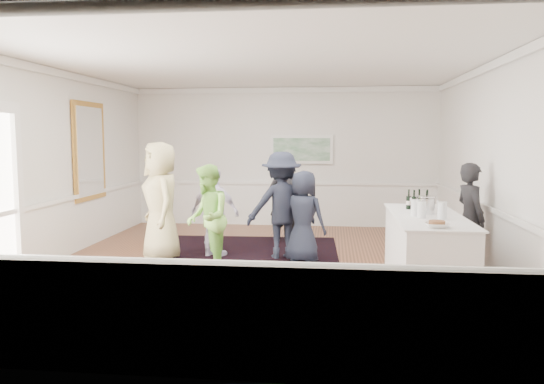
# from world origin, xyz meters

# --- Properties ---
(floor) EXTENTS (8.00, 8.00, 0.00)m
(floor) POSITION_xyz_m (0.00, 0.00, 0.00)
(floor) COLOR brown
(floor) RESTS_ON ground
(ceiling) EXTENTS (7.00, 8.00, 0.02)m
(ceiling) POSITION_xyz_m (0.00, 0.00, 3.20)
(ceiling) COLOR white
(ceiling) RESTS_ON wall_back
(wall_left) EXTENTS (0.02, 8.00, 3.20)m
(wall_left) POSITION_xyz_m (-3.50, 0.00, 1.60)
(wall_left) COLOR white
(wall_left) RESTS_ON floor
(wall_right) EXTENTS (0.02, 8.00, 3.20)m
(wall_right) POSITION_xyz_m (3.50, 0.00, 1.60)
(wall_right) COLOR white
(wall_right) RESTS_ON floor
(wall_back) EXTENTS (7.00, 0.02, 3.20)m
(wall_back) POSITION_xyz_m (0.00, 4.00, 1.60)
(wall_back) COLOR white
(wall_back) RESTS_ON floor
(wall_front) EXTENTS (7.00, 0.02, 3.20)m
(wall_front) POSITION_xyz_m (0.00, -4.00, 1.60)
(wall_front) COLOR white
(wall_front) RESTS_ON floor
(wainscoting) EXTENTS (7.00, 8.00, 1.00)m
(wainscoting) POSITION_xyz_m (0.00, 0.00, 0.50)
(wainscoting) COLOR white
(wainscoting) RESTS_ON floor
(mirror) EXTENTS (0.05, 1.25, 1.85)m
(mirror) POSITION_xyz_m (-3.45, 1.30, 1.80)
(mirror) COLOR gold
(mirror) RESTS_ON wall_left
(landscape_painting) EXTENTS (1.44, 0.06, 0.66)m
(landscape_painting) POSITION_xyz_m (0.40, 3.95, 1.78)
(landscape_painting) COLOR white
(landscape_painting) RESTS_ON wall_back
(area_rug) EXTENTS (3.48, 4.47, 0.02)m
(area_rug) POSITION_xyz_m (-0.41, 0.23, 0.01)
(area_rug) COLOR black
(area_rug) RESTS_ON floor
(serving_table) EXTENTS (0.94, 2.47, 1.00)m
(serving_table) POSITION_xyz_m (2.41, -0.88, 0.50)
(serving_table) COLOR white
(serving_table) RESTS_ON floor
(bartender) EXTENTS (0.56, 0.70, 1.68)m
(bartender) POSITION_xyz_m (3.20, -0.02, 0.84)
(bartender) COLOR black
(bartender) RESTS_ON floor
(guest_tan) EXTENTS (1.06, 1.16, 1.99)m
(guest_tan) POSITION_xyz_m (-1.72, 0.22, 0.99)
(guest_tan) COLOR tan
(guest_tan) RESTS_ON floor
(guest_green) EXTENTS (0.82, 0.94, 1.65)m
(guest_green) POSITION_xyz_m (-0.79, -0.37, 0.83)
(guest_green) COLOR #8ED655
(guest_green) RESTS_ON floor
(guest_lilac) EXTENTS (0.98, 0.63, 1.55)m
(guest_lilac) POSITION_xyz_m (-0.89, 0.57, 0.77)
(guest_lilac) COLOR white
(guest_lilac) RESTS_ON floor
(guest_dark_a) EXTENTS (1.32, 0.98, 1.82)m
(guest_dark_a) POSITION_xyz_m (0.26, 0.60, 0.91)
(guest_dark_a) COLOR #1D2231
(guest_dark_a) RESTS_ON floor
(guest_dark_b) EXTENTS (0.64, 0.45, 1.64)m
(guest_dark_b) POSITION_xyz_m (0.18, 2.01, 0.82)
(guest_dark_b) COLOR black
(guest_dark_b) RESTS_ON floor
(guest_navy) EXTENTS (0.88, 0.75, 1.52)m
(guest_navy) POSITION_xyz_m (0.65, 0.35, 0.76)
(guest_navy) COLOR #1D2231
(guest_navy) RESTS_ON floor
(wine_bottles) EXTENTS (0.35, 0.28, 0.31)m
(wine_bottles) POSITION_xyz_m (2.39, -0.30, 1.16)
(wine_bottles) COLOR black
(wine_bottles) RESTS_ON serving_table
(juice_pitchers) EXTENTS (0.42, 0.35, 0.24)m
(juice_pitchers) POSITION_xyz_m (2.36, -1.11, 1.12)
(juice_pitchers) COLOR #8FC345
(juice_pitchers) RESTS_ON serving_table
(ice_bucket) EXTENTS (0.26, 0.26, 0.25)m
(ice_bucket) POSITION_xyz_m (2.42, -0.72, 1.12)
(ice_bucket) COLOR silver
(ice_bucket) RESTS_ON serving_table
(nut_bowl) EXTENTS (0.29, 0.29, 0.07)m
(nut_bowl) POSITION_xyz_m (2.35, -1.87, 1.04)
(nut_bowl) COLOR white
(nut_bowl) RESTS_ON serving_table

